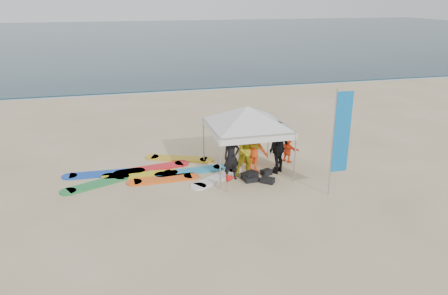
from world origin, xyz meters
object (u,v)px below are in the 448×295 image
at_px(canopy_tent, 247,106).
at_px(person_seated, 288,149).
at_px(person_yellow, 248,150).
at_px(person_orange_b, 250,143).
at_px(feather_flag, 341,134).
at_px(person_black_b, 278,147).
at_px(marker_pennant, 231,178).
at_px(person_black_a, 231,157).
at_px(person_orange_a, 254,149).
at_px(surfboard_spread, 155,173).

bearing_deg(canopy_tent, person_seated, 15.70).
bearing_deg(canopy_tent, person_yellow, -102.20).
bearing_deg(canopy_tent, person_orange_b, 64.10).
height_order(person_seated, feather_flag, feather_flag).
height_order(person_yellow, person_black_b, person_black_b).
distance_m(person_orange_b, marker_pennant, 2.79).
height_order(person_black_a, person_black_b, person_black_b).
height_order(person_orange_b, person_seated, person_orange_b).
xyz_separation_m(person_black_a, marker_pennant, (-0.30, -1.01, -0.34)).
bearing_deg(person_black_b, marker_pennant, -8.75).
bearing_deg(person_seated, person_orange_b, 54.26).
bearing_deg(person_orange_a, surfboard_spread, 23.04).
bearing_deg(surfboard_spread, person_black_a, -24.46).
bearing_deg(canopy_tent, surfboard_spread, 170.23).
bearing_deg(person_seated, feather_flag, 161.95).
xyz_separation_m(person_orange_b, surfboard_spread, (-3.68, -0.21, -0.77)).
bearing_deg(person_seated, person_orange_a, 83.61).
height_order(person_black_b, marker_pennant, person_black_b).
distance_m(canopy_tent, marker_pennant, 2.74).
height_order(person_yellow, person_orange_a, person_yellow).
xyz_separation_m(person_black_a, canopy_tent, (0.74, 0.60, 1.62)).
height_order(person_black_a, canopy_tent, canopy_tent).
relative_size(person_orange_b, marker_pennant, 2.54).
xyz_separation_m(person_orange_a, person_seated, (1.57, 0.54, -0.33)).
relative_size(marker_pennant, surfboard_spread, 0.10).
xyz_separation_m(person_orange_b, person_seated, (1.46, -0.27, -0.29)).
xyz_separation_m(person_black_b, person_orange_b, (-0.70, 1.17, -0.16)).
bearing_deg(person_orange_a, canopy_tent, 26.88).
relative_size(canopy_tent, feather_flag, 1.06).
bearing_deg(person_seated, marker_pennant, 101.07).
bearing_deg(person_black_a, person_orange_a, 18.92).
height_order(person_yellow, person_seated, person_yellow).
bearing_deg(person_seated, surfboard_spread, 64.01).
distance_m(person_black_a, marker_pennant, 1.11).
bearing_deg(person_seated, person_yellow, 89.89).
bearing_deg(person_yellow, person_black_a, -167.88).
relative_size(person_orange_a, canopy_tent, 0.46).
relative_size(person_black_a, feather_flag, 0.47).
height_order(canopy_tent, surfboard_spread, canopy_tent).
distance_m(person_orange_a, feather_flag, 3.49).
bearing_deg(canopy_tent, marker_pennant, -122.81).
relative_size(person_black_b, canopy_tent, 0.52).
bearing_deg(marker_pennant, person_black_a, 73.67).
bearing_deg(person_black_a, surfboard_spread, 144.82).
bearing_deg(canopy_tent, feather_flag, -49.52).
relative_size(person_orange_b, feather_flag, 0.46).
distance_m(person_seated, surfboard_spread, 5.16).
height_order(person_black_a, person_orange_a, person_orange_a).
relative_size(feather_flag, marker_pennant, 5.51).
bearing_deg(person_black_b, person_orange_b, -97.85).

